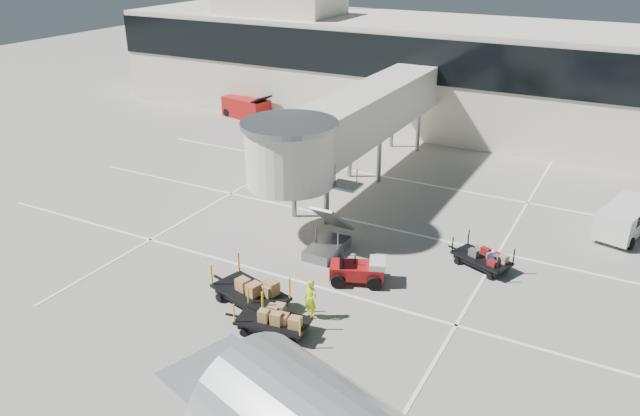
# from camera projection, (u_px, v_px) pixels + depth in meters

# --- Properties ---
(ground) EXTENTS (140.00, 140.00, 0.00)m
(ground) POSITION_uv_depth(u_px,v_px,m) (301.00, 310.00, 25.85)
(ground) COLOR #9A9689
(ground) RESTS_ON ground
(lane_markings) EXTENTS (40.00, 30.00, 0.02)m
(lane_markings) POSITION_uv_depth(u_px,v_px,m) (376.00, 223.00, 33.65)
(lane_markings) COLOR white
(lane_markings) RESTS_ON ground
(terminal) EXTENTS (64.00, 12.11, 15.20)m
(terminal) POSITION_uv_depth(u_px,v_px,m) (488.00, 77.00, 48.45)
(terminal) COLOR beige
(terminal) RESTS_ON ground
(jet_bridge) EXTENTS (5.70, 20.40, 6.03)m
(jet_bridge) POSITION_uv_depth(u_px,v_px,m) (346.00, 125.00, 35.71)
(jet_bridge) COLOR silver
(jet_bridge) RESTS_ON ground
(baggage_tug) EXTENTS (2.68, 2.27, 1.59)m
(baggage_tug) POSITION_uv_depth(u_px,v_px,m) (359.00, 270.00, 27.77)
(baggage_tug) COLOR maroon
(baggage_tug) RESTS_ON ground
(suitcase_cart) EXTENTS (3.30, 2.23, 1.29)m
(suitcase_cart) POSITION_uv_depth(u_px,v_px,m) (481.00, 258.00, 29.05)
(suitcase_cart) COLOR black
(suitcase_cart) RESTS_ON ground
(box_cart_near) EXTENTS (3.56, 1.84, 1.37)m
(box_cart_near) POSITION_uv_depth(u_px,v_px,m) (276.00, 320.00, 24.25)
(box_cart_near) COLOR black
(box_cart_near) RESTS_ON ground
(box_cart_far) EXTENTS (4.18, 2.44, 1.60)m
(box_cart_far) POSITION_uv_depth(u_px,v_px,m) (250.00, 291.00, 26.08)
(box_cart_far) COLOR black
(box_cart_far) RESTS_ON ground
(ground_worker) EXTENTS (0.69, 0.53, 1.70)m
(ground_worker) POSITION_uv_depth(u_px,v_px,m) (311.00, 299.00, 25.04)
(ground_worker) COLOR #B3E017
(ground_worker) RESTS_ON ground
(minivan) EXTENTS (2.76, 4.63, 1.64)m
(minivan) POSITION_uv_depth(u_px,v_px,m) (626.00, 216.00, 32.08)
(minivan) COLOR silver
(minivan) RESTS_ON ground
(belt_loader) EXTENTS (4.81, 2.68, 2.20)m
(belt_loader) POSITION_uv_depth(u_px,v_px,m) (246.00, 108.00, 52.47)
(belt_loader) COLOR maroon
(belt_loader) RESTS_ON ground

